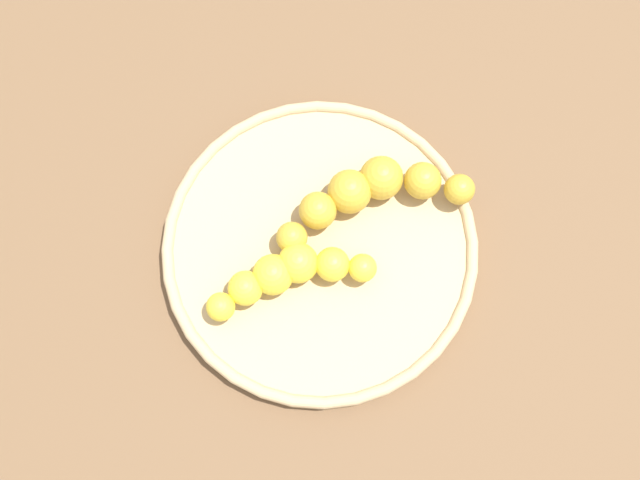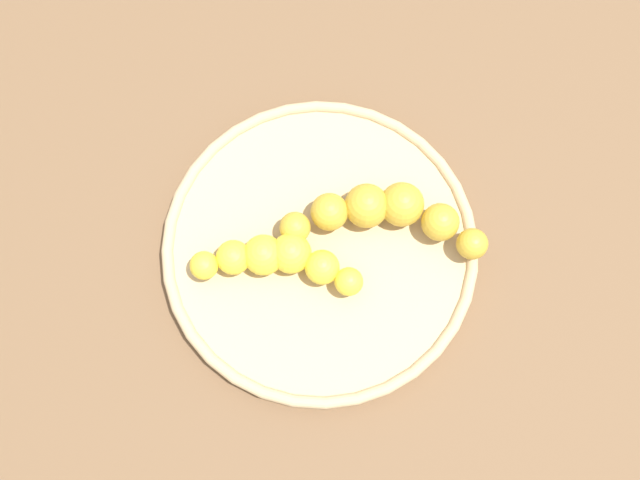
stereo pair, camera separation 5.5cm
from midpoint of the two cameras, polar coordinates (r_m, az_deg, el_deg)
name	(u,v)px [view 1 (the left image)]	position (r m, az deg, el deg)	size (l,w,h in m)	color
ground_plane	(320,251)	(0.59, -2.64, -1.46)	(2.40, 2.40, 0.00)	brown
fruit_bowl	(320,248)	(0.58, -2.69, -1.17)	(0.27, 0.27, 0.02)	tan
banana_yellow	(289,275)	(0.55, -5.46, -3.50)	(0.12, 0.08, 0.03)	yellow
banana_spotted	(370,194)	(0.56, 1.45, 3.36)	(0.15, 0.10, 0.04)	gold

